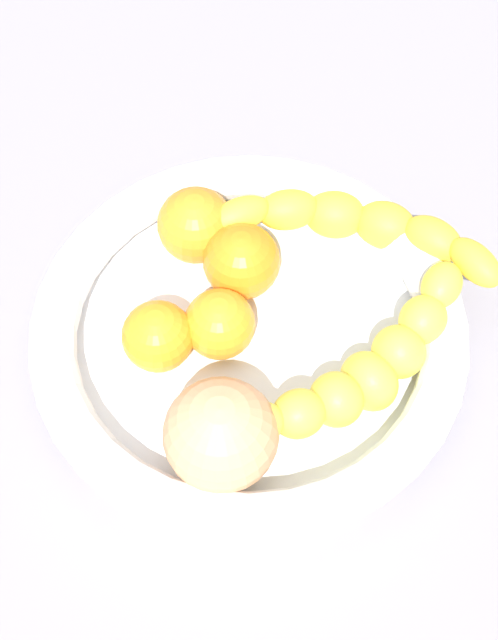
{
  "coord_description": "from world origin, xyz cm",
  "views": [
    {
      "loc": [
        28.63,
        19.19,
        65.05
      ],
      "look_at": [
        0.0,
        0.0,
        7.83
      ],
      "focal_mm": 53.91,
      "sensor_mm": 36.0,
      "label": 1
    }
  ],
  "objects_px": {
    "banana_draped_right": "(360,225)",
    "orange_mid_left": "(158,336)",
    "fruit_bowl": "(249,335)",
    "orange_mid_right": "(196,225)",
    "peach_blush": "(221,435)",
    "orange_front": "(220,324)",
    "banana_draped_left": "(364,370)",
    "orange_rear": "(242,261)"
  },
  "relations": [
    {
      "from": "fruit_bowl",
      "to": "banana_draped_left",
      "type": "relative_size",
      "value": 1.53
    },
    {
      "from": "banana_draped_left",
      "to": "orange_front",
      "type": "distance_m",
      "value": 0.11
    },
    {
      "from": "banana_draped_right",
      "to": "peach_blush",
      "type": "relative_size",
      "value": 2.81
    },
    {
      "from": "banana_draped_left",
      "to": "peach_blush",
      "type": "bearing_deg",
      "value": -27.79
    },
    {
      "from": "banana_draped_left",
      "to": "orange_rear",
      "type": "height_order",
      "value": "orange_rear"
    },
    {
      "from": "orange_front",
      "to": "orange_rear",
      "type": "height_order",
      "value": "orange_rear"
    },
    {
      "from": "orange_front",
      "to": "orange_rear",
      "type": "xyz_separation_m",
      "value": [
        -0.05,
        -0.02,
        0.0
      ]
    },
    {
      "from": "fruit_bowl",
      "to": "orange_front",
      "type": "relative_size",
      "value": 6.14
    },
    {
      "from": "orange_front",
      "to": "peach_blush",
      "type": "bearing_deg",
      "value": 35.47
    },
    {
      "from": "orange_mid_left",
      "to": "orange_rear",
      "type": "relative_size",
      "value": 0.9
    },
    {
      "from": "banana_draped_left",
      "to": "banana_draped_right",
      "type": "height_order",
      "value": "same"
    },
    {
      "from": "orange_mid_right",
      "to": "peach_blush",
      "type": "height_order",
      "value": "peach_blush"
    },
    {
      "from": "banana_draped_right",
      "to": "orange_front",
      "type": "xyz_separation_m",
      "value": [
        0.13,
        -0.04,
        -0.0
      ]
    },
    {
      "from": "orange_mid_left",
      "to": "fruit_bowl",
      "type": "bearing_deg",
      "value": 133.24
    },
    {
      "from": "orange_mid_left",
      "to": "orange_mid_right",
      "type": "bearing_deg",
      "value": -160.5
    },
    {
      "from": "banana_draped_right",
      "to": "orange_rear",
      "type": "distance_m",
      "value": 0.09
    },
    {
      "from": "fruit_bowl",
      "to": "banana_draped_left",
      "type": "distance_m",
      "value": 0.09
    },
    {
      "from": "orange_front",
      "to": "banana_draped_left",
      "type": "bearing_deg",
      "value": 102.57
    },
    {
      "from": "orange_mid_left",
      "to": "orange_front",
      "type": "bearing_deg",
      "value": 136.98
    },
    {
      "from": "fruit_bowl",
      "to": "banana_draped_left",
      "type": "bearing_deg",
      "value": 97.32
    },
    {
      "from": "banana_draped_left",
      "to": "peach_blush",
      "type": "relative_size",
      "value": 2.71
    },
    {
      "from": "banana_draped_right",
      "to": "orange_front",
      "type": "bearing_deg",
      "value": -17.37
    },
    {
      "from": "orange_mid_left",
      "to": "peach_blush",
      "type": "relative_size",
      "value": 0.68
    },
    {
      "from": "orange_mid_left",
      "to": "peach_blush",
      "type": "bearing_deg",
      "value": 63.32
    },
    {
      "from": "banana_draped_right",
      "to": "orange_rear",
      "type": "xyz_separation_m",
      "value": [
        0.07,
        -0.06,
        -0.0
      ]
    },
    {
      "from": "orange_mid_right",
      "to": "orange_rear",
      "type": "relative_size",
      "value": 1.02
    },
    {
      "from": "orange_front",
      "to": "orange_mid_right",
      "type": "height_order",
      "value": "orange_mid_right"
    },
    {
      "from": "orange_front",
      "to": "orange_mid_right",
      "type": "bearing_deg",
      "value": -133.46
    },
    {
      "from": "banana_draped_left",
      "to": "orange_mid_right",
      "type": "xyz_separation_m",
      "value": [
        -0.04,
        -0.17,
        -0.0
      ]
    },
    {
      "from": "fruit_bowl",
      "to": "orange_rear",
      "type": "bearing_deg",
      "value": -140.07
    },
    {
      "from": "banana_draped_right",
      "to": "peach_blush",
      "type": "bearing_deg",
      "value": 3.75
    },
    {
      "from": "banana_draped_left",
      "to": "orange_rear",
      "type": "relative_size",
      "value": 3.6
    },
    {
      "from": "fruit_bowl",
      "to": "banana_draped_right",
      "type": "distance_m",
      "value": 0.12
    },
    {
      "from": "fruit_bowl",
      "to": "banana_draped_right",
      "type": "relative_size",
      "value": 1.47
    },
    {
      "from": "fruit_bowl",
      "to": "orange_mid_right",
      "type": "bearing_deg",
      "value": -120.75
    },
    {
      "from": "orange_mid_right",
      "to": "peach_blush",
      "type": "bearing_deg",
      "value": 40.86
    },
    {
      "from": "banana_draped_right",
      "to": "orange_mid_right",
      "type": "relative_size",
      "value": 3.67
    },
    {
      "from": "orange_mid_right",
      "to": "orange_rear",
      "type": "height_order",
      "value": "orange_mid_right"
    },
    {
      "from": "orange_rear",
      "to": "banana_draped_right",
      "type": "bearing_deg",
      "value": 143.49
    },
    {
      "from": "peach_blush",
      "to": "orange_front",
      "type": "bearing_deg",
      "value": -144.53
    },
    {
      "from": "banana_draped_right",
      "to": "orange_mid_left",
      "type": "distance_m",
      "value": 0.17
    },
    {
      "from": "banana_draped_left",
      "to": "orange_mid_right",
      "type": "bearing_deg",
      "value": -102.26
    }
  ]
}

